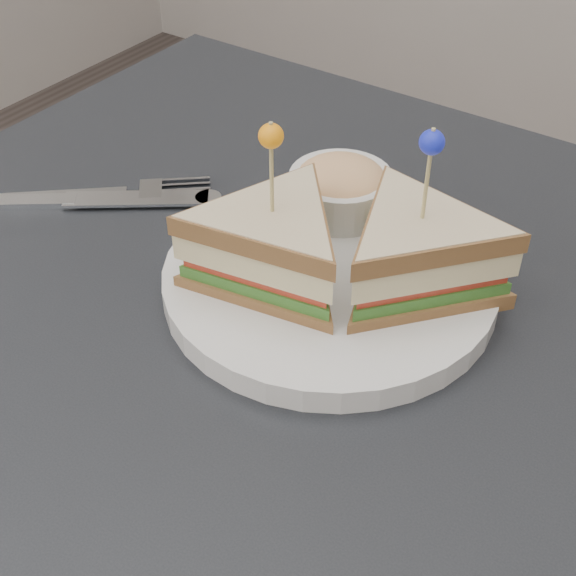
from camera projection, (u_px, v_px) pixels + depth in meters
The scene contains 4 objects.
table at pixel (270, 418), 0.61m from camera, with size 0.80×0.80×0.75m.
plate_meal at pixel (340, 250), 0.58m from camera, with size 0.32×0.32×0.15m.
cutlery_fork at pixel (103, 194), 0.71m from camera, with size 0.18×0.15×0.01m.
cutlery_knife at pixel (76, 201), 0.70m from camera, with size 0.20×0.15×0.01m.
Camera 1 is at (0.24, -0.33, 1.14)m, focal length 50.00 mm.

